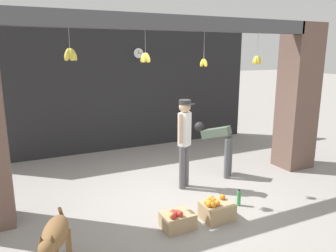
{
  "coord_description": "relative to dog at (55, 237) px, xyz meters",
  "views": [
    {
      "loc": [
        -2.51,
        -4.82,
        2.52
      ],
      "look_at": [
        0.0,
        0.48,
        1.17
      ],
      "focal_mm": 35.0,
      "sensor_mm": 36.0,
      "label": 1
    }
  ],
  "objects": [
    {
      "name": "shopkeeper",
      "position": [
        2.48,
        1.56,
        0.51
      ],
      "size": [
        0.31,
        0.31,
        1.67
      ],
      "rotation": [
        0.0,
        0.0,
        3.66
      ],
      "color": "#56565B",
      "rests_on": "ground_plane"
    },
    {
      "name": "ground_plane",
      "position": [
        2.25,
        1.28,
        -0.47
      ],
      "size": [
        60.0,
        60.0,
        0.0
      ],
      "primitive_type": "plane",
      "color": "gray"
    },
    {
      "name": "wall_clock",
      "position": [
        2.69,
        4.44,
        1.99
      ],
      "size": [
        0.26,
        0.03,
        0.26
      ],
      "color": "black"
    },
    {
      "name": "storefront_awning",
      "position": [
        2.24,
        1.4,
        2.47
      ],
      "size": [
        5.41,
        0.29,
        0.84
      ],
      "color": "#4C4C51"
    },
    {
      "name": "worker_stooping",
      "position": [
        3.41,
        1.83,
        0.24
      ],
      "size": [
        0.58,
        0.75,
        1.08
      ],
      "rotation": [
        0.0,
        0.0,
        0.58
      ],
      "color": "#56565B",
      "rests_on": "ground_plane"
    },
    {
      "name": "dog",
      "position": [
        0.0,
        0.0,
        0.0
      ],
      "size": [
        0.48,
        0.97,
        0.7
      ],
      "rotation": [
        0.0,
        0.0,
        -1.89
      ],
      "color": "brown",
      "rests_on": "ground_plane"
    },
    {
      "name": "fruit_crate_apples",
      "position": [
        1.71,
        0.3,
        -0.34
      ],
      "size": [
        0.46,
        0.36,
        0.31
      ],
      "color": "tan",
      "rests_on": "ground_plane"
    },
    {
      "name": "fruit_crate_oranges",
      "position": [
        2.37,
        0.28,
        -0.32
      ],
      "size": [
        0.46,
        0.38,
        0.34
      ],
      "color": "tan",
      "rests_on": "ground_plane"
    },
    {
      "name": "shop_back_wall",
      "position": [
        2.25,
        4.51,
        1.07
      ],
      "size": [
        7.31,
        0.12,
        3.08
      ],
      "primitive_type": "cube",
      "color": "#232326",
      "rests_on": "ground_plane"
    },
    {
      "name": "water_bottle",
      "position": [
        2.96,
        0.5,
        -0.34
      ],
      "size": [
        0.07,
        0.07,
        0.29
      ],
      "color": "#38934C",
      "rests_on": "ground_plane"
    },
    {
      "name": "shop_pillar_right",
      "position": [
        5.25,
        1.58,
        1.07
      ],
      "size": [
        0.7,
        0.6,
        3.08
      ],
      "primitive_type": "cube",
      "color": "brown",
      "rests_on": "ground_plane"
    }
  ]
}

